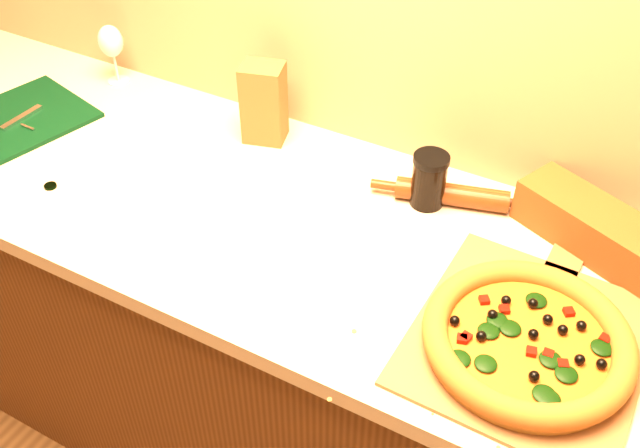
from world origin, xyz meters
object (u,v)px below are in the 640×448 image
at_px(wine_glass, 111,43).
at_px(pizza, 527,340).
at_px(rolling_pin, 452,195).
at_px(dark_jar, 429,180).
at_px(pizza_peel, 531,335).
at_px(cutting_board, 4,125).

bearing_deg(wine_glass, pizza, -17.02).
height_order(rolling_pin, dark_jar, dark_jar).
height_order(pizza_peel, wine_glass, wine_glass).
relative_size(rolling_pin, dark_jar, 2.80).
xyz_separation_m(pizza_peel, pizza, (-0.00, -0.04, 0.03)).
bearing_deg(cutting_board, rolling_pin, 27.62).
bearing_deg(cutting_board, pizza_peel, 13.11).
bearing_deg(wine_glass, rolling_pin, -3.34).
distance_m(pizza_peel, cutting_board, 1.32).
xyz_separation_m(pizza, rolling_pin, (-0.26, 0.32, -0.01)).
xyz_separation_m(pizza, dark_jar, (-0.30, 0.29, 0.03)).
xyz_separation_m(cutting_board, rolling_pin, (1.07, 0.25, 0.02)).
distance_m(rolling_pin, dark_jar, 0.06).
xyz_separation_m(rolling_pin, dark_jar, (-0.05, -0.02, 0.04)).
bearing_deg(pizza_peel, rolling_pin, 133.87).
distance_m(cutting_board, wine_glass, 0.34).
distance_m(rolling_pin, wine_glass, 0.97).
relative_size(pizza, cutting_board, 0.81).
distance_m(pizza_peel, pizza, 0.05).
bearing_deg(dark_jar, rolling_pin, 26.55).
bearing_deg(wine_glass, dark_jar, -4.95).
bearing_deg(rolling_pin, pizza, -51.22).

